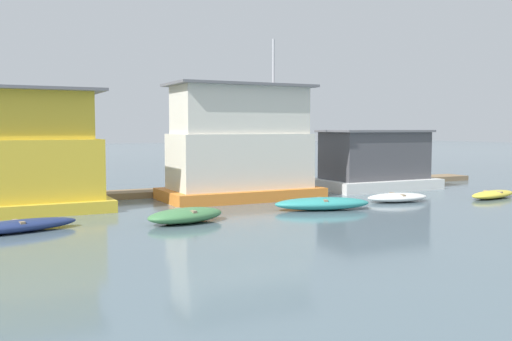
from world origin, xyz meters
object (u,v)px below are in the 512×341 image
at_px(houseboat_yellow, 15,156).
at_px(dinghy_navy, 19,226).
at_px(houseboat_orange, 240,146).
at_px(dinghy_white, 397,197).
at_px(dinghy_yellow, 493,194).
at_px(dinghy_teal, 322,204).
at_px(houseboat_white, 374,162).
at_px(dinghy_green, 186,215).

distance_m(houseboat_yellow, dinghy_navy, 5.35).
bearing_deg(dinghy_navy, houseboat_orange, 25.20).
bearing_deg(dinghy_white, houseboat_orange, 144.45).
relative_size(dinghy_white, dinghy_yellow, 0.90).
bearing_deg(dinghy_teal, houseboat_yellow, 156.08).
relative_size(houseboat_white, dinghy_green, 2.01).
bearing_deg(dinghy_white, houseboat_white, 62.72).
bearing_deg(houseboat_yellow, dinghy_teal, -23.92).
distance_m(houseboat_orange, houseboat_white, 8.63).
distance_m(dinghy_navy, dinghy_white, 16.23).
relative_size(houseboat_yellow, dinghy_green, 2.21).
height_order(houseboat_yellow, dinghy_white, houseboat_yellow).
distance_m(houseboat_orange, dinghy_yellow, 12.47).
xyz_separation_m(houseboat_white, dinghy_teal, (-7.09, -5.59, -1.26)).
bearing_deg(dinghy_yellow, houseboat_yellow, 165.51).
bearing_deg(dinghy_green, houseboat_white, 24.70).
bearing_deg(houseboat_white, dinghy_yellow, -67.26).
height_order(dinghy_green, dinghy_white, dinghy_green).
height_order(houseboat_yellow, dinghy_teal, houseboat_yellow).
xyz_separation_m(houseboat_yellow, houseboat_white, (18.49, 0.53, -0.74)).
distance_m(dinghy_green, dinghy_white, 10.76).
bearing_deg(houseboat_orange, dinghy_green, -130.82).
xyz_separation_m(houseboat_orange, dinghy_green, (-4.70, -5.44, -2.25)).
xyz_separation_m(houseboat_yellow, dinghy_white, (15.95, -4.41, -2.06)).
bearing_deg(dinghy_navy, houseboat_yellow, 86.80).
relative_size(houseboat_orange, dinghy_green, 2.36).
relative_size(houseboat_yellow, houseboat_orange, 0.94).
xyz_separation_m(houseboat_yellow, dinghy_green, (5.24, -5.56, -2.00)).
distance_m(houseboat_yellow, houseboat_white, 18.51).
distance_m(houseboat_white, dinghy_white, 5.71).
bearing_deg(dinghy_yellow, dinghy_navy, 178.67).
bearing_deg(houseboat_orange, dinghy_yellow, -25.66).
xyz_separation_m(houseboat_orange, dinghy_navy, (-10.22, -4.81, -2.31)).
distance_m(dinghy_green, dinghy_yellow, 15.74).
relative_size(houseboat_yellow, houseboat_white, 1.10).
relative_size(dinghy_teal, dinghy_white, 1.34).
height_order(houseboat_white, dinghy_white, houseboat_white).
relative_size(dinghy_green, dinghy_white, 1.03).
relative_size(dinghy_green, dinghy_teal, 0.77).
height_order(houseboat_orange, dinghy_navy, houseboat_orange).
height_order(houseboat_white, dinghy_navy, houseboat_white).
bearing_deg(dinghy_teal, dinghy_navy, 179.38).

